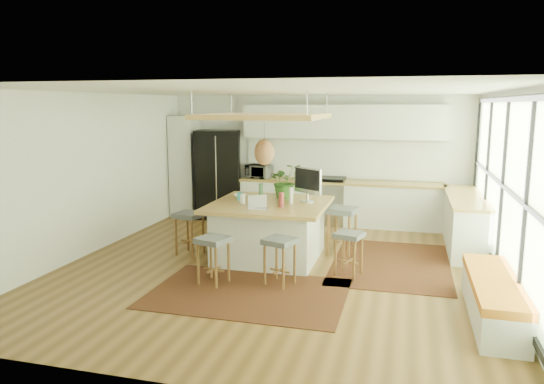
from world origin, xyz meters
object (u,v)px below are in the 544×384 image
(microwave, at_px, (259,170))
(stool_left_side, at_px, (190,234))
(stool_right_front, at_px, (349,252))
(stool_right_back, at_px, (342,233))
(island_plant, at_px, (285,185))
(monitor, at_px, (308,186))
(stool_near_right, at_px, (280,261))
(island, at_px, (270,231))
(laptop, at_px, (258,201))
(fridge, at_px, (218,176))
(stool_near_left, at_px, (213,259))

(microwave, bearing_deg, stool_left_side, -84.01)
(stool_right_front, bearing_deg, microwave, 125.86)
(stool_right_back, relative_size, island_plant, 1.33)
(monitor, distance_m, island_plant, 0.49)
(stool_near_right, xyz_separation_m, island_plant, (-0.33, 1.66, 0.81))
(island, distance_m, stool_near_right, 1.29)
(monitor, bearing_deg, laptop, -92.61)
(fridge, relative_size, microwave, 3.71)
(stool_left_side, bearing_deg, fridge, 101.39)
(stool_near_left, xyz_separation_m, monitor, (1.02, 1.63, 0.83))
(stool_right_front, distance_m, laptop, 1.56)
(island_plant, bearing_deg, stool_near_left, -107.48)
(fridge, height_order, stool_right_back, fridge)
(stool_left_side, height_order, laptop, laptop)
(stool_near_right, bearing_deg, stool_left_side, 149.98)
(laptop, bearing_deg, monitor, 32.62)
(stool_left_side, distance_m, laptop, 1.55)
(island, height_order, stool_near_left, island)
(stool_left_side, bearing_deg, stool_near_right, -30.02)
(island, height_order, stool_left_side, island)
(stool_left_side, xyz_separation_m, laptop, (1.32, -0.41, 0.70))
(stool_near_left, relative_size, monitor, 1.10)
(stool_left_side, bearing_deg, stool_right_front, -8.13)
(stool_right_front, bearing_deg, monitor, 135.44)
(stool_right_back, bearing_deg, laptop, -136.05)
(monitor, bearing_deg, stool_right_back, 66.64)
(microwave, bearing_deg, laptop, -60.21)
(stool_near_right, distance_m, stool_left_side, 2.12)
(stool_right_back, xyz_separation_m, laptop, (-1.15, -1.11, 0.70))
(stool_near_left, height_order, monitor, monitor)
(stool_right_front, bearing_deg, fridge, 135.33)
(stool_right_front, relative_size, microwave, 1.24)
(stool_right_back, relative_size, monitor, 1.29)
(stool_left_side, bearing_deg, monitor, 11.06)
(fridge, xyz_separation_m, monitor, (2.51, -2.49, 0.26))
(stool_near_right, height_order, stool_left_side, stool_left_side)
(stool_near_right, distance_m, stool_right_back, 1.88)
(stool_near_right, height_order, island_plant, island_plant)
(fridge, height_order, island_plant, fridge)
(stool_near_left, bearing_deg, monitor, 58.10)
(laptop, height_order, island_plant, island_plant)
(island, height_order, laptop, laptop)
(island_plant, bearing_deg, microwave, 116.63)
(stool_near_left, distance_m, stool_right_back, 2.50)
(stool_right_front, bearing_deg, island, 159.06)
(monitor, bearing_deg, microwave, 157.70)
(stool_near_right, height_order, monitor, monitor)
(island, distance_m, microwave, 2.95)
(microwave, bearing_deg, stool_near_right, -55.91)
(fridge, distance_m, laptop, 3.79)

